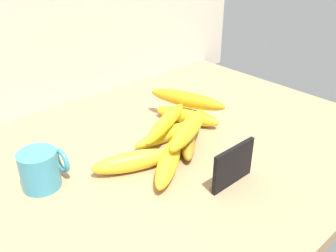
# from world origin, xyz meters

# --- Properties ---
(counter_top) EXTENTS (1.10, 0.76, 0.03)m
(counter_top) POSITION_xyz_m (0.00, 0.00, 0.01)
(counter_top) COLOR tan
(counter_top) RESTS_ON ground
(chalkboard_sign) EXTENTS (0.11, 0.02, 0.08)m
(chalkboard_sign) POSITION_xyz_m (0.03, -0.18, 0.07)
(chalkboard_sign) COLOR black
(chalkboard_sign) RESTS_ON counter_top
(coffee_mug) EXTENTS (0.09, 0.07, 0.08)m
(coffee_mug) POSITION_xyz_m (-0.25, 0.06, 0.07)
(coffee_mug) COLOR teal
(coffee_mug) RESTS_ON counter_top
(banana_0) EXTENTS (0.18, 0.10, 0.04)m
(banana_0) POSITION_xyz_m (-0.09, -0.01, 0.05)
(banana_0) COLOR yellow
(banana_0) RESTS_ON counter_top
(banana_1) EXTENTS (0.14, 0.15, 0.04)m
(banana_1) POSITION_xyz_m (0.06, -0.02, 0.05)
(banana_1) COLOR #A37D22
(banana_1) RESTS_ON counter_top
(banana_2) EXTENTS (0.17, 0.14, 0.04)m
(banana_2) POSITION_xyz_m (-0.03, -0.06, 0.05)
(banana_2) COLOR yellow
(banana_2) RESTS_ON counter_top
(banana_3) EXTENTS (0.10, 0.18, 0.04)m
(banana_3) POSITION_xyz_m (0.14, 0.06, 0.05)
(banana_3) COLOR yellow
(banana_3) RESTS_ON counter_top
(banana_4) EXTENTS (0.19, 0.05, 0.03)m
(banana_4) POSITION_xyz_m (0.05, 0.03, 0.05)
(banana_4) COLOR yellow
(banana_4) RESTS_ON counter_top
(banana_5) EXTENTS (0.20, 0.11, 0.03)m
(banana_5) POSITION_xyz_m (0.04, 0.03, 0.08)
(banana_5) COLOR yellow
(banana_5) RESTS_ON banana_4
(banana_6) EXTENTS (0.19, 0.12, 0.04)m
(banana_6) POSITION_xyz_m (0.05, -0.04, 0.09)
(banana_6) COLOR yellow
(banana_6) RESTS_ON banana_1
(banana_7) EXTENTS (0.11, 0.21, 0.04)m
(banana_7) POSITION_xyz_m (0.15, 0.07, 0.09)
(banana_7) COLOR gold
(banana_7) RESTS_ON banana_3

